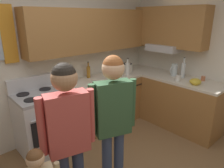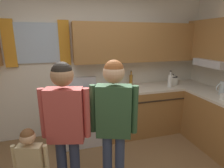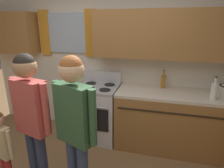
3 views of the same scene
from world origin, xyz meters
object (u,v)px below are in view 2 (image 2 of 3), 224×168
Objects in this scene: stovetop_kettle at (173,80)px; water_pitcher at (223,88)px; mug_ceramic_white at (223,97)px; stove_oven at (81,115)px; bottle_milk_white at (170,81)px; adult_in_plaid at (114,116)px; small_child at (31,165)px; adult_holding_child at (65,121)px; bottle_oil_amber at (131,80)px.

water_pitcher reaches higher than stovetop_kettle.
mug_ceramic_white is 0.57× the size of water_pitcher.
bottle_milk_white reaches higher than stove_oven.
adult_in_plaid is (0.22, -1.30, 0.54)m from stove_oven.
stovetop_kettle is (0.18, 0.17, -0.02)m from bottle_milk_white.
adult_in_plaid is at bearing -80.19° from stove_oven.
small_child is at bearing -176.13° from adult_in_plaid.
adult_holding_child is at bearing -168.56° from water_pitcher.
stove_oven reaches higher than small_child.
small_child is at bearing -150.38° from stovetop_kettle.
bottle_oil_amber is at bearing 152.04° from bottle_milk_white.
stovetop_kettle is at bearing 29.62° from small_child.
mug_ceramic_white is at bearing 7.18° from adult_holding_child.
adult_in_plaid reaches higher than adult_holding_child.
bottle_oil_amber is 1.69m from adult_in_plaid.
adult_holding_child reaches higher than bottle_oil_amber.
bottle_milk_white is 2.59m from small_child.
adult_in_plaid is (-2.00, -0.54, -0.00)m from water_pitcher.
adult_in_plaid is (-1.60, -1.33, 0.01)m from stovetop_kettle.
stove_oven is 3.85× the size of bottle_oil_amber.
adult_holding_child is at bearing -131.22° from bottle_oil_amber.
stove_oven is 0.69× the size of adult_holding_child.
bottle_milk_white reaches higher than mug_ceramic_white.
bottle_milk_white reaches higher than water_pitcher.
stove_oven reaches higher than mug_ceramic_white.
bottle_milk_white is 0.31× the size of small_child.
stovetop_kettle reaches higher than stove_oven.
water_pitcher is at bearing -18.74° from stove_oven.
small_child is (-0.34, -0.10, -0.37)m from adult_holding_child.
stovetop_kettle is (1.83, 0.03, 0.53)m from stove_oven.
water_pitcher is (0.21, 0.22, 0.06)m from mug_ceramic_white.
stove_oven is 4.02× the size of stovetop_kettle.
stovetop_kettle is 0.27× the size of small_child.
adult_holding_child is 1.00× the size of adult_in_plaid.
adult_in_plaid is at bearing -140.91° from bottle_milk_white.
adult_in_plaid is at bearing -140.39° from stovetop_kettle.
mug_ceramic_white is 1.82m from adult_in_plaid.
stove_oven is 1.39m from adult_holding_child.
stovetop_kettle is at bearing -11.48° from bottle_oil_amber.
bottle_milk_white is at bearing 39.09° from adult_in_plaid.
bottle_milk_white is 2.49× the size of mug_ceramic_white.
adult_holding_child reaches higher than bottle_milk_white.
adult_in_plaid reaches higher than bottle_milk_white.
stove_oven is at bearing -169.00° from bottle_oil_amber.
bottle_milk_white is 1.14× the size of stovetop_kettle.
adult_holding_child is (-2.28, -0.29, 0.06)m from mug_ceramic_white.
bottle_milk_white is 0.91m from mug_ceramic_white.
bottle_oil_amber is 0.72m from bottle_milk_white.
water_pitcher is (1.21, -0.95, 0.00)m from bottle_oil_amber.
adult_in_plaid is (0.49, -0.04, 0.00)m from adult_holding_child.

